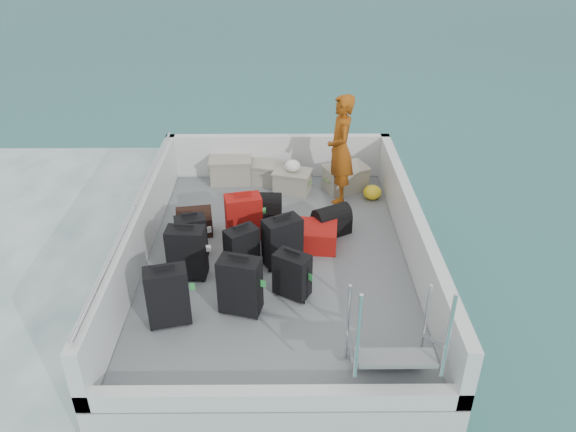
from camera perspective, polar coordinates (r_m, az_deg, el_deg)
name	(u,v)px	position (r m, az deg, el deg)	size (l,w,h in m)	color
ground	(277,295)	(7.65, -1.12, -8.01)	(160.00, 160.00, 0.00)	#175050
ferry_hull	(277,277)	(7.46, -1.14, -6.20)	(3.60, 5.00, 0.60)	silver
deck	(277,257)	(7.28, -1.16, -4.23)	(3.30, 4.70, 0.02)	slate
deck_fittings	(305,246)	(6.81, 1.70, -3.09)	(3.60, 5.00, 0.90)	silver
suitcase_0	(168,297)	(6.18, -12.11, -8.04)	(0.45, 0.25, 0.70)	black
suitcase_1	(187,253)	(6.85, -10.22, -3.74)	(0.45, 0.26, 0.68)	black
suitcase_2	(191,237)	(7.27, -9.78, -2.08)	(0.38, 0.23, 0.56)	black
suitcase_3	(240,286)	(6.22, -4.89, -7.12)	(0.45, 0.26, 0.69)	black
suitcase_4	(242,250)	(6.91, -4.70, -3.45)	(0.39, 0.23, 0.59)	black
suitcase_5	(244,218)	(7.50, -4.53, -0.21)	(0.47, 0.28, 0.65)	#A6170C
suitcase_6	(292,275)	(6.47, 0.42, -6.05)	(0.40, 0.24, 0.56)	black
suitcase_7	(282,242)	(6.98, -0.58, -2.66)	(0.46, 0.26, 0.65)	black
suitcase_8	(308,236)	(7.43, 2.02, -2.03)	(0.50, 0.76, 0.30)	#A6170C
duffel_0	(195,223)	(7.78, -9.44, -0.75)	(0.47, 0.30, 0.32)	black
duffel_1	(265,209)	(8.02, -2.35, 0.69)	(0.46, 0.30, 0.32)	black
duffel_2	(331,223)	(7.71, 4.42, -0.72)	(0.50, 0.30, 0.32)	black
crate_0	(231,170)	(9.14, -5.82, 4.63)	(0.64, 0.44, 0.38)	#9B9987
crate_1	(265,174)	(9.06, -2.32, 4.29)	(0.52, 0.36, 0.32)	#9B9987
crate_2	(292,182)	(8.78, 0.45, 3.46)	(0.54, 0.37, 0.32)	#9B9987
crate_3	(345,179)	(8.87, 5.84, 3.76)	(0.62, 0.42, 0.37)	#9B9987
yellow_bag	(372,192)	(8.68, 8.56, 2.40)	(0.28, 0.26, 0.22)	yellow
white_bag	(292,168)	(8.67, 0.46, 4.95)	(0.24, 0.24, 0.18)	white
passenger	(340,149)	(8.32, 5.34, 6.76)	(0.61, 0.39, 1.64)	#D16213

